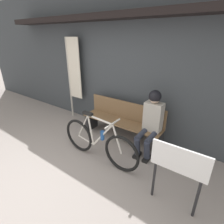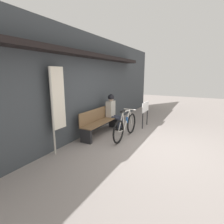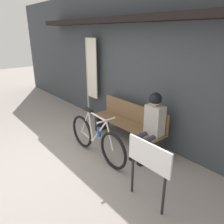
{
  "view_description": "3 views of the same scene",
  "coord_description": "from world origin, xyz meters",
  "px_view_note": "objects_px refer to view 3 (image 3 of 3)",
  "views": [
    {
      "loc": [
        2.07,
        -1.08,
        2.15
      ],
      "look_at": [
        0.29,
        1.41,
        0.81
      ],
      "focal_mm": 28.0,
      "sensor_mm": 36.0,
      "label": 1
    },
    {
      "loc": [
        -4.47,
        -1.08,
        1.95
      ],
      "look_at": [
        0.24,
        1.4,
        0.79
      ],
      "focal_mm": 28.0,
      "sensor_mm": 36.0,
      "label": 2
    },
    {
      "loc": [
        3.34,
        -1.15,
        2.27
      ],
      "look_at": [
        0.26,
        1.39,
        0.8
      ],
      "focal_mm": 35.0,
      "sensor_mm": 36.0,
      "label": 3
    }
  ],
  "objects_px": {
    "banner_pole": "(91,72)",
    "signboard": "(149,161)",
    "park_bench_near": "(128,124)",
    "bicycle": "(96,139)",
    "person_seated": "(151,122)"
  },
  "relations": [
    {
      "from": "person_seated",
      "to": "banner_pole",
      "type": "relative_size",
      "value": 0.59
    },
    {
      "from": "person_seated",
      "to": "banner_pole",
      "type": "distance_m",
      "value": 2.45
    },
    {
      "from": "park_bench_near",
      "to": "banner_pole",
      "type": "distance_m",
      "value": 1.89
    },
    {
      "from": "bicycle",
      "to": "signboard",
      "type": "xyz_separation_m",
      "value": [
        1.44,
        -0.18,
        0.31
      ]
    },
    {
      "from": "bicycle",
      "to": "signboard",
      "type": "height_order",
      "value": "signboard"
    },
    {
      "from": "park_bench_near",
      "to": "signboard",
      "type": "bearing_deg",
      "value": -35.61
    },
    {
      "from": "park_bench_near",
      "to": "person_seated",
      "type": "xyz_separation_m",
      "value": [
        0.71,
        -0.1,
        0.32
      ]
    },
    {
      "from": "signboard",
      "to": "person_seated",
      "type": "bearing_deg",
      "value": 129.18
    },
    {
      "from": "banner_pole",
      "to": "signboard",
      "type": "distance_m",
      "value": 3.44
    },
    {
      "from": "person_seated",
      "to": "signboard",
      "type": "relative_size",
      "value": 1.34
    },
    {
      "from": "park_bench_near",
      "to": "banner_pole",
      "type": "bearing_deg",
      "value": 173.47
    },
    {
      "from": "person_seated",
      "to": "park_bench_near",
      "type": "bearing_deg",
      "value": 171.58
    },
    {
      "from": "banner_pole",
      "to": "park_bench_near",
      "type": "bearing_deg",
      "value": -6.53
    },
    {
      "from": "park_bench_near",
      "to": "bicycle",
      "type": "xyz_separation_m",
      "value": [
        0.05,
        -0.89,
        -0.03
      ]
    },
    {
      "from": "bicycle",
      "to": "banner_pole",
      "type": "bearing_deg",
      "value": 147.76
    }
  ]
}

